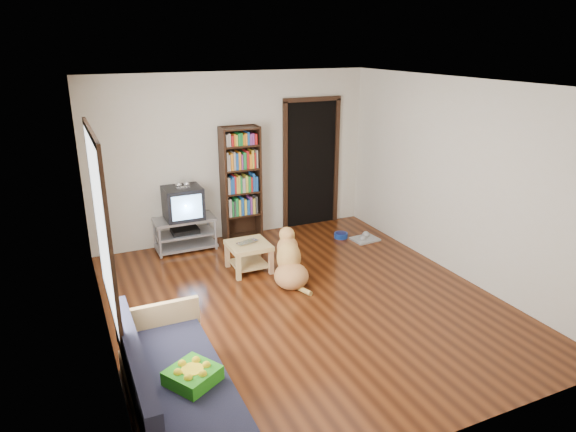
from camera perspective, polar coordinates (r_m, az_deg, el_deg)
name	(u,v)px	position (r m, az deg, el deg)	size (l,w,h in m)	color
ground	(303,301)	(6.38, 1.72, -9.47)	(5.00, 5.00, 0.00)	#57270F
ceiling	(306,83)	(5.62, 1.99, 14.51)	(5.00, 5.00, 0.00)	white
wall_back	(234,157)	(8.11, -6.05, 6.53)	(4.50, 4.50, 0.00)	beige
wall_front	(457,294)	(3.95, 18.28, -8.19)	(4.50, 4.50, 0.00)	beige
wall_left	(97,229)	(5.32, -20.46, -1.35)	(5.00, 5.00, 0.00)	beige
wall_right	(458,179)	(7.12, 18.34, 3.90)	(5.00, 5.00, 0.00)	beige
green_cushion	(193,376)	(4.39, -10.54, -17.03)	(0.36, 0.36, 0.12)	green
laptop	(249,243)	(7.02, -4.34, -3.04)	(0.31, 0.20, 0.02)	silver
dog_bowl	(341,235)	(8.35, 5.90, -2.15)	(0.22, 0.22, 0.08)	navy
grey_rag	(365,239)	(8.31, 8.55, -2.56)	(0.40, 0.32, 0.03)	#A9A9A9
window	(102,225)	(4.78, -20.01, -0.99)	(0.03, 1.46, 1.70)	white
doorway	(311,161)	(8.64, 2.58, 6.16)	(1.03, 0.05, 2.19)	black
tv_stand	(185,232)	(7.94, -11.36, -1.79)	(0.90, 0.45, 0.50)	#99999E
crt_tv	(183,202)	(7.81, -11.63, 1.51)	(0.55, 0.52, 0.58)	black
bookshelf	(241,178)	(8.05, -5.28, 4.27)	(0.60, 0.30, 1.80)	black
sofa	(175,391)	(4.62, -12.42, -18.50)	(0.80, 1.80, 0.80)	tan
coffee_table	(249,251)	(7.09, -4.39, -3.95)	(0.55, 0.55, 0.40)	tan
dog	(290,263)	(6.75, 0.18, -5.26)	(0.55, 0.89, 0.72)	#B98447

